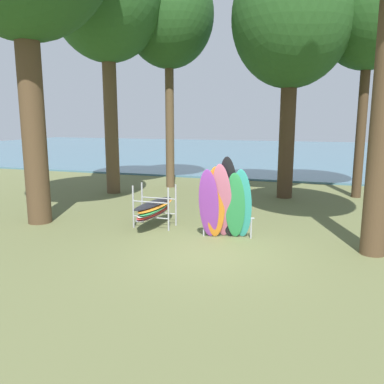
# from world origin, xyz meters

# --- Properties ---
(ground_plane) EXTENTS (80.00, 80.00, 0.00)m
(ground_plane) POSITION_xyz_m (0.00, 0.00, 0.00)
(ground_plane) COLOR #60663D
(lake_water) EXTENTS (80.00, 36.00, 0.10)m
(lake_water) POSITION_xyz_m (0.00, 29.08, 0.05)
(lake_water) COLOR #477084
(lake_water) RESTS_ON ground
(tree_mid_behind) EXTENTS (3.89, 3.89, 9.45)m
(tree_mid_behind) POSITION_xyz_m (3.87, 8.14, 7.16)
(tree_mid_behind) COLOR #42301E
(tree_mid_behind) RESTS_ON ground
(tree_far_left_back) EXTENTS (4.55, 4.55, 9.52)m
(tree_far_left_back) POSITION_xyz_m (1.09, 7.18, 6.83)
(tree_far_left_back) COLOR #42301E
(tree_far_left_back) RESTS_ON ground
(tree_far_right_back) EXTENTS (3.94, 3.94, 9.86)m
(tree_far_right_back) POSITION_xyz_m (-4.22, 8.06, 7.53)
(tree_far_right_back) COLOR brown
(tree_far_right_back) RESTS_ON ground
(leaning_board_pile) EXTENTS (1.42, 0.96, 2.25)m
(leaning_board_pile) POSITION_xyz_m (0.13, 0.85, 1.00)
(leaning_board_pile) COLOR purple
(leaning_board_pile) RESTS_ON ground
(board_storage_rack) EXTENTS (1.15, 2.13, 1.25)m
(board_storage_rack) POSITION_xyz_m (-2.16, 1.50, 0.55)
(board_storage_rack) COLOR #9EA0A5
(board_storage_rack) RESTS_ON ground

